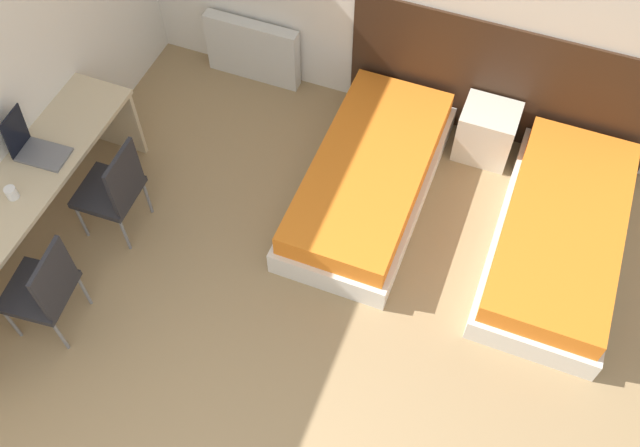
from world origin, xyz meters
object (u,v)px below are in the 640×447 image
object	(u,v)px
nightstand	(486,132)
chair_near_notebook	(44,288)
laptop	(34,147)
bed_near_window	(369,179)
bed_near_door	(559,236)
chair_near_laptop	(114,188)

from	to	relation	value
nightstand	chair_near_notebook	bearing A→B (deg)	-132.18
chair_near_notebook	nightstand	bearing A→B (deg)	41.67
laptop	nightstand	bearing A→B (deg)	28.85
laptop	bed_near_window	bearing A→B (deg)	22.64
chair_near_notebook	laptop	world-z (taller)	laptop
bed_near_door	nightstand	bearing A→B (deg)	134.07
bed_near_door	nightstand	world-z (taller)	nightstand
bed_near_window	nightstand	distance (m)	1.08
chair_near_laptop	laptop	bearing A→B (deg)	-174.41
bed_near_door	chair_near_notebook	bearing A→B (deg)	-149.28
nightstand	chair_near_laptop	world-z (taller)	chair_near_laptop
bed_near_door	chair_near_laptop	world-z (taller)	chair_near_laptop
chair_near_notebook	laptop	bearing A→B (deg)	115.97
bed_near_window	nightstand	bearing A→B (deg)	45.93
nightstand	chair_near_laptop	bearing A→B (deg)	-143.86
bed_near_door	chair_near_laptop	xyz separation A→B (m)	(-3.15, -0.98, 0.28)
chair_near_laptop	laptop	distance (m)	0.61
laptop	chair_near_notebook	bearing A→B (deg)	-61.00
bed_near_window	bed_near_door	world-z (taller)	same
bed_near_door	nightstand	xyz separation A→B (m)	(-0.75, 0.78, 0.04)
chair_near_laptop	bed_near_window	bearing A→B (deg)	28.59
bed_near_window	chair_near_laptop	size ratio (longest dim) A/B	2.19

